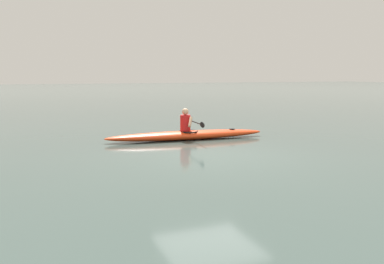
% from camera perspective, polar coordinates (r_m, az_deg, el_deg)
% --- Properties ---
extents(ground_plane, '(160.00, 160.00, 0.00)m').
position_cam_1_polar(ground_plane, '(10.15, 2.53, -3.33)').
color(ground_plane, '#384742').
extents(kayak, '(5.21, 1.01, 0.28)m').
position_cam_1_polar(kayak, '(12.49, -0.72, -0.45)').
color(kayak, red).
rests_on(kayak, ground).
extents(kayaker, '(0.46, 2.46, 0.72)m').
position_cam_1_polar(kayaker, '(12.42, -0.86, 1.57)').
color(kayaker, red).
rests_on(kayaker, kayak).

